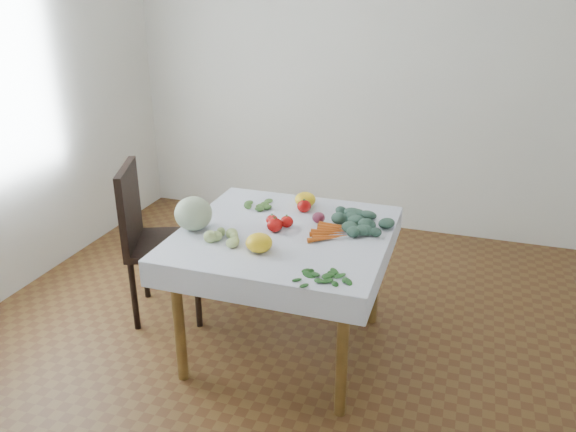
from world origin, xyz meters
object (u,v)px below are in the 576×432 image
carrot_bunch (331,232)px  cabbage (193,213)px  chair (151,232)px  heirloom_back (305,199)px  table (285,248)px

carrot_bunch → cabbage: bearing=-166.9°
chair → heirloom_back: 0.99m
chair → carrot_bunch: size_ratio=3.69×
heirloom_back → carrot_bunch: size_ratio=0.47×
chair → carrot_bunch: (1.17, -0.07, 0.20)m
cabbage → carrot_bunch: bearing=13.1°
chair → cabbage: chair is taller
chair → heirloom_back: bearing=16.6°
cabbage → table: bearing=15.0°
table → carrot_bunch: carrot_bunch is taller
cabbage → heirloom_back: bearing=47.1°
cabbage → carrot_bunch: 0.76m
chair → table: bearing=-7.0°
cabbage → carrot_bunch: cabbage is taller
carrot_bunch → chair: bearing=176.4°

